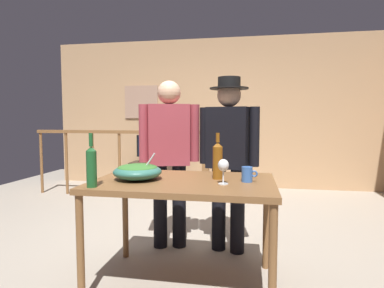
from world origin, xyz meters
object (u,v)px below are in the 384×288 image
Objects in this scene: tv_console at (156,175)px; flat_screen_tv at (155,146)px; serving_table at (184,191)px; wine_bottle_green at (91,166)px; salad_bowl at (138,171)px; wine_glass at (223,166)px; mug_blue at (247,174)px; person_standing_left at (169,151)px; stair_railing at (146,155)px; framed_picture at (141,102)px; person_standing_right at (229,150)px; wine_bottle_amber at (218,160)px.

flat_screen_tv reaches higher than tv_console.
serving_table is 3.69× the size of wine_bottle_green.
serving_table is at bearing 6.55° from salad_bowl.
salad_bowl is 0.37m from wine_bottle_green.
wine_glass is 0.49× the size of wine_bottle_green.
person_standing_left reaches higher than mug_blue.
stair_railing reaches higher than tv_console.
wine_glass is at bearing 16.29° from wine_bottle_green.
framed_picture is at bearing -80.01° from person_standing_left.
person_standing_right is at bearing -60.29° from tv_console.
framed_picture is at bearing 112.38° from stair_railing.
tv_console is 8.05× the size of mug_blue.
salad_bowl reaches higher than wine_glass.
salad_bowl is at bearing 55.97° from wine_bottle_green.
stair_railing is 25.29× the size of mug_blue.
framed_picture is at bearing 108.74° from salad_bowl.
person_standing_left reaches higher than serving_table.
stair_railing reaches higher than flat_screen_tv.
wine_glass is at bearing -72.80° from wine_bottle_amber.
salad_bowl is at bearing 174.84° from wine_glass.
flat_screen_tv is at bearing 117.17° from mug_blue.
salad_bowl is 0.72m from person_standing_left.
salad_bowl is 0.22× the size of person_standing_right.
framed_picture is 1.88× the size of wine_bottle_amber.
person_standing_left is at bearing 112.34° from serving_table.
person_standing_left is (0.26, 1.01, 0.00)m from wine_bottle_green.
stair_railing is 2.71m from serving_table.
framed_picture reaches higher than salad_bowl.
flat_screen_tv is 0.42× the size of person_standing_left.
wine_glass reaches higher than tv_console.
person_standing_right is (-0.17, 0.66, 0.10)m from mug_blue.
wine_bottle_green is (-0.83, -0.24, 0.02)m from wine_glass.
mug_blue is (0.45, 0.02, 0.13)m from serving_table.
framed_picture is 4.03m from wine_bottle_green.
stair_railing reaches higher than mug_blue.
person_standing_right is (0.55, 0.00, 0.01)m from person_standing_left.
person_standing_left reaches higher than tv_console.
mug_blue is at bearing 123.96° from person_standing_left.
flat_screen_tv is at bearing 100.34° from wine_bottle_green.
tv_console is (0.36, -0.29, -1.31)m from framed_picture.
stair_railing is 8.07× the size of salad_bowl.
framed_picture reaches higher than flat_screen_tv.
wine_bottle_green is at bearing 65.18° from person_standing_right.
person_standing_right is at bearing -59.98° from flat_screen_tv.
person_standing_left reaches higher than wine_glass.
wine_glass is (1.47, -3.29, 0.16)m from flat_screen_tv.
person_standing_right is (0.28, 0.67, 0.23)m from serving_table.
wine_bottle_amber is (0.77, 0.43, 0.00)m from wine_bottle_green.
person_standing_left is at bearing 85.41° from salad_bowl.
flat_screen_tv is at bearing 114.50° from wine_bottle_amber.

